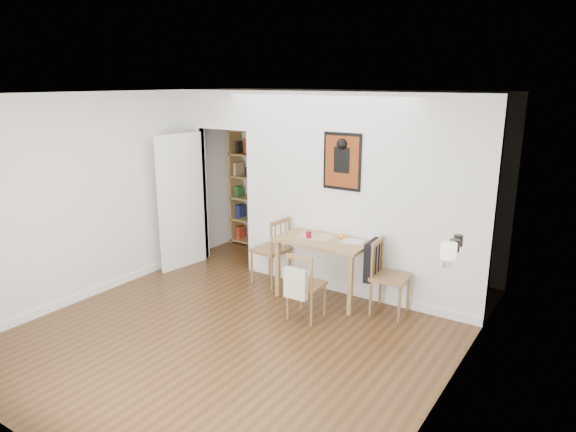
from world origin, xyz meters
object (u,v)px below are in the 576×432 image
Objects in this scene: chair_right at (389,276)px; orange_fruit at (342,236)px; ceramic_jar_a at (455,245)px; ceramic_jar_b at (458,241)px; fireplace at (451,310)px; bookshelf at (254,188)px; chair_left at (271,250)px; mantel_lamp at (448,252)px; dining_table at (325,245)px; red_glass at (309,235)px; notebook at (353,241)px; chair_front at (306,285)px.

orange_fruit is (-0.69, 0.10, 0.36)m from chair_right.
ceramic_jar_a reaches higher than ceramic_jar_b.
fireplace is 1.91m from orange_fruit.
ceramic_jar_a reaches higher than orange_fruit.
fireplace is at bearing -28.48° from bookshelf.
ceramic_jar_b is (2.63, -0.53, 0.74)m from chair_left.
mantel_lamp is (0.02, -0.33, 0.68)m from fireplace.
bookshelf is at bearing 154.78° from ceramic_jar_b.
dining_table is 1.23× the size of chair_left.
fireplace is at bearing -40.91° from chair_right.
bookshelf is 17.70× the size of ceramic_jar_b.
red_glass is 2.36m from mantel_lamp.
bookshelf is at bearing 152.75° from ceramic_jar_a.
bookshelf reaches higher than mantel_lamp.
bookshelf is 4.68m from mantel_lamp.
bookshelf is 27.18× the size of orange_fruit.
orange_fruit is 0.26× the size of notebook.
bookshelf is at bearing 153.30° from notebook.
chair_right is 1.00m from chair_front.
bookshelf reaches higher than chair_front.
chair_front reaches higher than notebook.
ceramic_jar_b is (-0.09, 0.65, -0.08)m from mantel_lamp.
notebook is at bearing 71.57° from chair_front.
dining_table is 5.32× the size of mantel_lamp.
bookshelf is 7.14× the size of notebook.
chair_left is at bearing -177.41° from notebook.
ceramic_jar_a is 1.04× the size of ceramic_jar_b.
ceramic_jar_b reaches higher than fireplace.
chair_left is 3.44× the size of notebook.
orange_fruit is at bearing 24.15° from dining_table.
chair_left is 0.76× the size of fireplace.
ceramic_jar_a reaches higher than chair_left.
notebook is (0.54, 0.16, -0.04)m from red_glass.
fireplace is 11.21× the size of ceramic_jar_b.
orange_fruit reaches higher than chair_front.
dining_table is at bearing -31.60° from bookshelf.
bookshelf is (-2.10, 1.29, 0.27)m from dining_table.
fireplace is 4.52× the size of notebook.
chair_front is at bearing 173.92° from fireplace.
chair_right is 0.78m from orange_fruit.
dining_table is 0.25m from red_glass.
red_glass is 2.10m from ceramic_jar_a.
dining_table is 0.25m from orange_fruit.
red_glass reaches higher than chair_front.
ceramic_jar_b is (3.88, -1.83, 0.24)m from bookshelf.
chair_front is 2.98× the size of notebook.
chair_front is 2.02m from mantel_lamp.
ceramic_jar_a reaches higher than chair_front.
orange_fruit is 0.65× the size of ceramic_jar_b.
ceramic_jar_b is at bearing -12.23° from red_glass.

